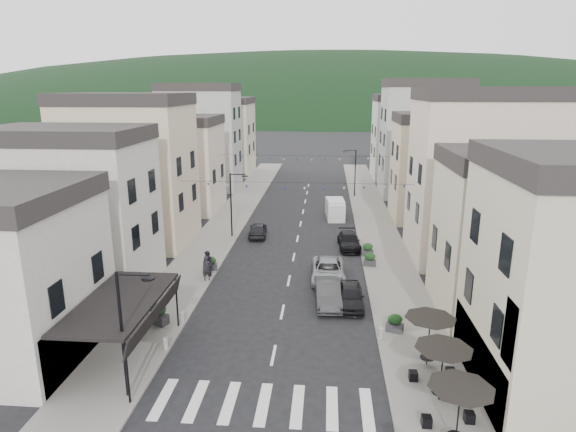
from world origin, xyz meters
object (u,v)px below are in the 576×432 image
Objects in this scene: parked_car_a at (351,296)px; pedestrian_a at (207,268)px; parked_car_d at (349,241)px; parked_car_b at (328,293)px; delivery_van at (335,208)px; parked_car_e at (258,229)px; pedestrian_b at (208,264)px; parked_car_c at (328,271)px.

pedestrian_a is (-10.02, 3.16, 0.32)m from parked_car_a.
pedestrian_a is at bearing -145.03° from parked_car_d.
delivery_van is (0.70, 21.20, 0.32)m from parked_car_b.
pedestrian_b is (-2.17, -10.21, 0.39)m from parked_car_e.
parked_car_c is (0.00, 3.96, -0.01)m from parked_car_b.
pedestrian_b is (-8.71, 3.75, 0.34)m from parked_car_b.
pedestrian_a is at bearing 74.80° from parked_car_e.
parked_car_c is 2.88× the size of pedestrian_a.
parked_car_a is 10.87m from pedestrian_b.
parked_car_a is at bearing -11.33° from parked_car_b.
parked_car_c is 17.26m from delivery_van.
parked_car_c is 11.94m from parked_car_e.
parked_car_d is 12.92m from pedestrian_b.
parked_car_a is 0.79× the size of parked_car_c.
parked_car_c is 1.17× the size of parked_car_d.
parked_car_d is at bearing 88.37° from parked_car_a.
parked_car_b is 0.86× the size of parked_car_c.
parked_car_b reaches higher than parked_car_c.
pedestrian_a is at bearing 162.77° from parked_car_a.
parked_car_b is 1.11× the size of parked_car_e.
parked_car_b reaches higher than parked_car_d.
pedestrian_b is (-9.41, -17.45, 0.02)m from delivery_van.
pedestrian_a is 0.79m from pedestrian_b.
pedestrian_a reaches higher than parked_car_a.
pedestrian_a reaches higher than parked_car_c.
pedestrian_a reaches higher than parked_car_b.
parked_car_d is 0.97× the size of delivery_van.
delivery_van is (-1.10, 9.95, 0.40)m from parked_car_d.
delivery_van is at bearing 92.21° from parked_car_a.
parked_car_c is 1.13× the size of delivery_van.
delivery_van is at bearing -139.50° from parked_car_e.
pedestrian_b reaches higher than pedestrian_a.
pedestrian_a is at bearing -59.62° from pedestrian_b.
pedestrian_b reaches higher than parked_car_a.
parked_car_c is at bearing 109.12° from parked_car_a.
parked_car_c is at bearing 24.10° from pedestrian_b.
delivery_van is (7.23, 7.24, 0.37)m from parked_car_e.
delivery_van reaches higher than parked_car_e.
parked_car_a is 1.03× the size of parked_car_e.
pedestrian_b is at bearing 75.40° from pedestrian_a.
parked_car_d is at bearing -88.22° from delivery_van.
parked_car_e is at bearing 100.67° from pedestrian_b.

